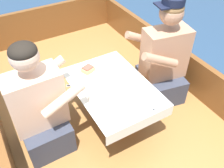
% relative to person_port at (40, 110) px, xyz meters
% --- Properties ---
extents(ground_plane, '(60.00, 60.00, 0.00)m').
position_rel_person_port_xyz_m(ground_plane, '(0.59, -0.05, -0.65)').
color(ground_plane, navy).
extents(boat_deck, '(1.91, 3.47, 0.26)m').
position_rel_person_port_xyz_m(boat_deck, '(0.59, -0.05, -0.52)').
color(boat_deck, '#9E6B38').
rests_on(boat_deck, ground_plane).
extents(gunwale_port, '(0.06, 3.47, 0.39)m').
position_rel_person_port_xyz_m(gunwale_port, '(-0.33, -0.05, -0.19)').
color(gunwale_port, brown).
rests_on(gunwale_port, boat_deck).
extents(gunwale_starboard, '(0.06, 3.47, 0.39)m').
position_rel_person_port_xyz_m(gunwale_starboard, '(1.52, -0.05, -0.19)').
color(gunwale_starboard, brown).
rests_on(gunwale_starboard, boat_deck).
extents(bow_coaming, '(1.79, 0.06, 0.45)m').
position_rel_person_port_xyz_m(bow_coaming, '(0.59, 1.66, -0.16)').
color(bow_coaming, brown).
rests_on(bow_coaming, boat_deck).
extents(cockpit_table, '(0.59, 0.85, 0.42)m').
position_rel_person_port_xyz_m(cockpit_table, '(0.59, -0.08, -0.01)').
color(cockpit_table, '#B2B2B7').
rests_on(cockpit_table, boat_deck).
extents(person_port, '(0.53, 0.45, 0.97)m').
position_rel_person_port_xyz_m(person_port, '(0.00, 0.00, 0.00)').
color(person_port, '#333847').
rests_on(person_port, boat_deck).
extents(person_starboard, '(0.57, 0.52, 1.03)m').
position_rel_person_port_xyz_m(person_starboard, '(1.19, -0.00, 0.03)').
color(person_starboard, '#333847').
rests_on(person_starboard, boat_deck).
extents(plate_sandwich, '(0.19, 0.19, 0.01)m').
position_rel_person_port_xyz_m(plate_sandwich, '(0.50, 0.19, 0.04)').
color(plate_sandwich, white).
rests_on(plate_sandwich, cockpit_table).
extents(plate_bread, '(0.21, 0.21, 0.01)m').
position_rel_person_port_xyz_m(plate_bread, '(0.61, -0.28, 0.04)').
color(plate_bread, white).
rests_on(plate_bread, cockpit_table).
extents(sandwich, '(0.12, 0.11, 0.05)m').
position_rel_person_port_xyz_m(sandwich, '(0.50, 0.19, 0.07)').
color(sandwich, tan).
rests_on(sandwich, plate_sandwich).
extents(bowl_port_near, '(0.12, 0.12, 0.04)m').
position_rel_person_port_xyz_m(bowl_port_near, '(0.41, 0.01, 0.06)').
color(bowl_port_near, white).
rests_on(bowl_port_near, cockpit_table).
extents(bowl_starboard_near, '(0.15, 0.15, 0.04)m').
position_rel_person_port_xyz_m(bowl_starboard_near, '(0.73, 0.17, 0.06)').
color(bowl_starboard_near, white).
rests_on(bowl_starboard_near, cockpit_table).
extents(bowl_center_far, '(0.14, 0.14, 0.04)m').
position_rel_person_port_xyz_m(bowl_center_far, '(0.61, -0.08, 0.06)').
color(bowl_center_far, white).
rests_on(bowl_center_far, cockpit_table).
extents(bowl_port_far, '(0.13, 0.13, 0.04)m').
position_rel_person_port_xyz_m(bowl_port_far, '(0.78, -0.01, 0.06)').
color(bowl_port_far, white).
rests_on(bowl_port_far, cockpit_table).
extents(coffee_cup_port, '(0.09, 0.07, 0.07)m').
position_rel_person_port_xyz_m(coffee_cup_port, '(0.38, -0.14, 0.07)').
color(coffee_cup_port, white).
rests_on(coffee_cup_port, cockpit_table).
extents(coffee_cup_starboard, '(0.11, 0.08, 0.05)m').
position_rel_person_port_xyz_m(coffee_cup_starboard, '(0.79, -0.32, 0.06)').
color(coffee_cup_starboard, white).
rests_on(coffee_cup_starboard, cockpit_table).
extents(utensil_fork_port, '(0.17, 0.08, 0.00)m').
position_rel_person_port_xyz_m(utensil_fork_port, '(0.33, 0.08, 0.04)').
color(utensil_fork_port, silver).
rests_on(utensil_fork_port, cockpit_table).
extents(utensil_knife_starboard, '(0.17, 0.06, 0.00)m').
position_rel_person_port_xyz_m(utensil_knife_starboard, '(0.69, -0.45, 0.04)').
color(utensil_knife_starboard, silver).
rests_on(utensil_knife_starboard, cockpit_table).
extents(utensil_knife_port, '(0.15, 0.09, 0.00)m').
position_rel_person_port_xyz_m(utensil_knife_port, '(0.63, 0.24, 0.04)').
color(utensil_knife_port, silver).
rests_on(utensil_knife_port, cockpit_table).
extents(utensil_spoon_center, '(0.13, 0.13, 0.01)m').
position_rel_person_port_xyz_m(utensil_spoon_center, '(0.72, 0.28, 0.04)').
color(utensil_spoon_center, silver).
rests_on(utensil_spoon_center, cockpit_table).
extents(utensil_spoon_starboard, '(0.14, 0.11, 0.01)m').
position_rel_person_port_xyz_m(utensil_spoon_starboard, '(0.79, -0.42, 0.04)').
color(utensil_spoon_starboard, silver).
rests_on(utensil_spoon_starboard, cockpit_table).
extents(utensil_spoon_port, '(0.11, 0.15, 0.01)m').
position_rel_person_port_xyz_m(utensil_spoon_port, '(0.81, 0.23, 0.04)').
color(utensil_spoon_port, silver).
rests_on(utensil_spoon_port, cockpit_table).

